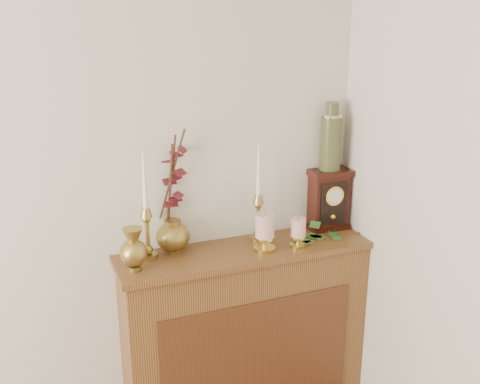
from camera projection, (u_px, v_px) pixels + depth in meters
name	position (u px, v px, depth m)	size (l,w,h in m)	color
console_shelf	(246.00, 338.00, 2.81)	(1.24, 0.34, 0.93)	brown
candlestick_left	(147.00, 225.00, 2.50)	(0.08, 0.08, 0.49)	#A58B42
candlestick_center	(258.00, 210.00, 2.70)	(0.08, 0.08, 0.48)	#A58B42
bud_vase	(134.00, 250.00, 2.40)	(0.12, 0.12, 0.19)	#A58B42
ginger_jar	(173.00, 195.00, 2.58)	(0.25, 0.25, 0.59)	#A58B42
pillar_candle_left	(265.00, 230.00, 2.60)	(0.10, 0.10, 0.19)	gold
pillar_candle_right	(298.00, 231.00, 2.65)	(0.08, 0.08, 0.15)	gold
ivy_garland	(319.00, 231.00, 2.82)	(0.50, 0.17, 0.09)	#346827
mantel_clock	(328.00, 199.00, 2.87)	(0.21, 0.15, 0.31)	#38110B
ceramic_vase	(331.00, 140.00, 2.77)	(0.10, 0.10, 0.34)	#1A3525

